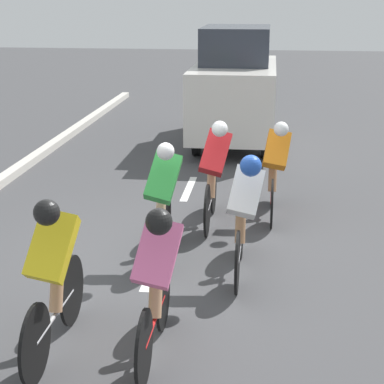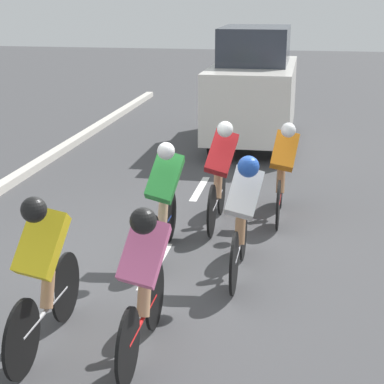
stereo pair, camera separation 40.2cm
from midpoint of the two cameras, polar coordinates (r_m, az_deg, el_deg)
name	(u,v)px [view 2 (the right image)]	position (r m, az deg, el deg)	size (l,w,h in m)	color
ground_plane	(160,257)	(7.98, -1.38, -5.84)	(60.00, 60.00, 0.00)	#424244
lane_stripe_mid	(156,265)	(7.75, -1.76, -6.54)	(0.12, 1.40, 0.01)	white
lane_stripe_far	(200,188)	(10.71, 1.78, 0.31)	(0.12, 1.40, 0.01)	white
cyclist_orange	(283,169)	(9.18, 9.32, 2.05)	(0.41, 1.65, 1.46)	black
cyclist_red	(220,171)	(8.79, 3.80, 1.86)	(0.45, 1.67, 1.54)	black
cyclist_pink	(143,277)	(5.58, -2.27, -7.57)	(0.43, 1.64, 1.51)	black
cyclist_green	(164,196)	(7.72, -1.04, -0.40)	(0.45, 1.66, 1.51)	black
cyclist_yellow	(43,268)	(5.80, -11.20, -6.70)	(0.43, 1.71, 1.55)	black
cyclist_white	(243,212)	(7.18, 6.13, -1.83)	(0.43, 1.68, 1.50)	black
support_car	(253,88)	(13.86, 6.31, 9.21)	(1.70, 3.92, 2.45)	black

